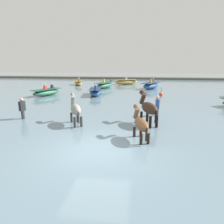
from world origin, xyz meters
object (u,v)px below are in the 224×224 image
at_px(boat_near_port, 151,86).
at_px(boat_far_offshore, 47,92).
at_px(boat_mid_outer, 126,82).
at_px(boat_far_inshore, 105,85).
at_px(person_wading_close, 23,111).
at_px(boat_distant_west, 95,92).
at_px(boat_near_starboard, 78,83).
at_px(horse_flank_dark_bay, 148,109).
at_px(channel_buoy, 161,94).
at_px(horse_trailing_grey, 76,110).
at_px(person_wading_mid, 157,108).
at_px(horse_lead_bay, 141,125).

relative_size(boat_near_port, boat_far_offshore, 1.12).
distance_m(boat_near_port, boat_mid_outer, 5.96).
relative_size(boat_far_inshore, boat_far_offshore, 1.16).
distance_m(boat_far_offshore, person_wading_close, 8.49).
height_order(boat_distant_west, boat_far_inshore, boat_far_inshore).
relative_size(boat_near_starboard, person_wading_close, 1.89).
distance_m(boat_distant_west, boat_near_starboard, 9.99).
bearing_deg(person_wading_close, boat_near_starboard, 97.14).
bearing_deg(boat_near_starboard, person_wading_close, -82.86).
relative_size(horse_flank_dark_bay, channel_buoy, 2.46).
xyz_separation_m(boat_distant_west, boat_near_port, (5.78, 5.90, 0.06)).
bearing_deg(boat_far_inshore, person_wading_close, -98.60).
bearing_deg(boat_far_inshore, boat_near_starboard, 145.76).
distance_m(boat_far_inshore, boat_mid_outer, 5.50).
bearing_deg(boat_distant_west, person_wading_close, -104.19).
bearing_deg(boat_far_inshore, horse_trailing_grey, -85.97).
relative_size(boat_far_offshore, person_wading_mid, 2.01).
height_order(person_wading_mid, channel_buoy, person_wading_mid).
bearing_deg(boat_distant_west, boat_mid_outer, 77.53).
xyz_separation_m(boat_near_port, boat_far_offshore, (-10.50, -6.77, -0.06)).
xyz_separation_m(person_wading_close, person_wading_mid, (7.70, 1.73, 0.00)).
distance_m(boat_distant_west, boat_near_port, 8.26).
bearing_deg(boat_near_starboard, boat_near_port, -16.28).
bearing_deg(channel_buoy, boat_far_inshore, 138.89).
bearing_deg(boat_far_offshore, person_wading_mid, -32.28).
distance_m(horse_trailing_grey, person_wading_close, 3.39).
bearing_deg(boat_distant_west, boat_near_starboard, 116.91).
bearing_deg(channel_buoy, horse_lead_bay, -99.98).
relative_size(horse_lead_bay, boat_near_port, 0.48).
height_order(boat_far_offshore, person_wading_close, person_wading_close).
height_order(horse_flank_dark_bay, boat_far_inshore, horse_flank_dark_bay).
distance_m(horse_lead_bay, boat_distant_west, 12.16).
relative_size(horse_lead_bay, channel_buoy, 2.08).
height_order(person_wading_close, channel_buoy, person_wading_close).
bearing_deg(person_wading_mid, boat_far_inshore, 112.55).
distance_m(horse_lead_bay, boat_mid_outer, 22.22).
bearing_deg(horse_lead_bay, boat_near_port, 85.43).
bearing_deg(person_wading_close, horse_lead_bay, -19.17).
relative_size(boat_distant_west, boat_near_port, 0.93).
height_order(horse_flank_dark_bay, boat_far_offshore, horse_flank_dark_bay).
distance_m(horse_flank_dark_bay, boat_near_starboard, 20.32).
bearing_deg(channel_buoy, boat_far_offshore, -174.44).
bearing_deg(channel_buoy, boat_distant_west, -178.13).
height_order(horse_trailing_grey, person_wading_mid, horse_trailing_grey).
bearing_deg(horse_lead_bay, horse_flank_dark_bay, 79.68).
distance_m(horse_trailing_grey, horse_flank_dark_bay, 3.77).
bearing_deg(horse_lead_bay, boat_far_offshore, 131.09).
relative_size(boat_mid_outer, person_wading_close, 2.34).
xyz_separation_m(boat_far_inshore, person_wading_mid, (5.45, -13.13, 0.10)).
bearing_deg(boat_far_offshore, boat_mid_outer, 58.67).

